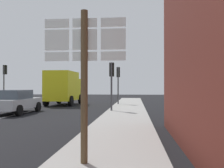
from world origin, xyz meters
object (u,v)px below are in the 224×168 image
delivery_truck (64,87)px  traffic_light_far_right (118,77)px  traffic_light_far_left (5,75)px  sedan_far (15,101)px  route_sign_post (84,70)px  traffic_light_near_right (112,76)px

delivery_truck → traffic_light_far_right: bearing=0.6°
traffic_light_far_right → traffic_light_far_left: traffic_light_far_left is taller
traffic_light_far_left → delivery_truck: bearing=-6.8°
sedan_far → delivery_truck: (0.90, 7.54, 0.89)m
route_sign_post → traffic_light_far_left: traffic_light_far_left is taller
sedan_far → route_sign_post: 12.04m
sedan_far → traffic_light_far_left: bearing=122.1°
delivery_truck → sedan_far: bearing=-96.8°
sedan_far → delivery_truck: 7.64m
delivery_truck → traffic_light_far_left: (-6.09, 0.72, 1.15)m
delivery_truck → route_sign_post: 18.49m
sedan_far → traffic_light_far_right: 9.80m
delivery_truck → route_sign_post: (5.54, -17.64, 0.35)m
traffic_light_near_right → traffic_light_far_right: size_ratio=0.94×
delivery_truck → traffic_light_far_right: size_ratio=1.47×
traffic_light_far_right → route_sign_post: bearing=-88.4°
delivery_truck → traffic_light_far_left: size_ratio=1.33×
sedan_far → traffic_light_near_right: bearing=11.6°
sedan_far → route_sign_post: bearing=-57.5°
traffic_light_far_right → sedan_far: bearing=-128.0°
delivery_truck → route_sign_post: bearing=-72.6°
delivery_truck → traffic_light_near_right: traffic_light_near_right is taller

